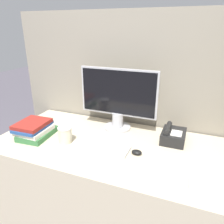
# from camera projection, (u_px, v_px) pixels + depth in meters

# --- Properties ---
(cubicle_panel_rear) EXTENTS (2.09, 0.04, 1.61)m
(cubicle_panel_rear) POSITION_uv_depth(u_px,v_px,m) (133.00, 113.00, 1.85)
(cubicle_panel_rear) COLOR gray
(cubicle_panel_rear) RESTS_ON ground_plane
(desk) EXTENTS (1.69, 0.78, 0.73)m
(desk) POSITION_uv_depth(u_px,v_px,m) (114.00, 187.00, 1.64)
(desk) COLOR beige
(desk) RESTS_ON ground_plane
(monitor) EXTENTS (0.60, 0.21, 0.48)m
(monitor) POSITION_uv_depth(u_px,v_px,m) (118.00, 100.00, 1.66)
(monitor) COLOR #B7B7BC
(monitor) RESTS_ON desk
(keyboard) EXTENTS (0.39, 0.14, 0.02)m
(keyboard) POSITION_uv_depth(u_px,v_px,m) (100.00, 147.00, 1.46)
(keyboard) COLOR silver
(keyboard) RESTS_ON desk
(mouse) EXTENTS (0.07, 0.05, 0.03)m
(mouse) POSITION_uv_depth(u_px,v_px,m) (137.00, 152.00, 1.39)
(mouse) COLOR black
(mouse) RESTS_ON desk
(coffee_cup) EXTENTS (0.10, 0.10, 0.12)m
(coffee_cup) POSITION_uv_depth(u_px,v_px,m) (65.00, 135.00, 1.52)
(coffee_cup) COLOR beige
(coffee_cup) RESTS_ON desk
(book_stack) EXTENTS (0.23, 0.29, 0.12)m
(book_stack) POSITION_uv_depth(u_px,v_px,m) (35.00, 129.00, 1.60)
(book_stack) COLOR #38723F
(book_stack) RESTS_ON desk
(desk_telephone) EXTENTS (0.16, 0.21, 0.11)m
(desk_telephone) POSITION_uv_depth(u_px,v_px,m) (173.00, 136.00, 1.54)
(desk_telephone) COLOR black
(desk_telephone) RESTS_ON desk
(paper_pile) EXTENTS (0.22, 0.23, 0.02)m
(paper_pile) POSITION_uv_depth(u_px,v_px,m) (210.00, 183.00, 1.13)
(paper_pile) COLOR white
(paper_pile) RESTS_ON desk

